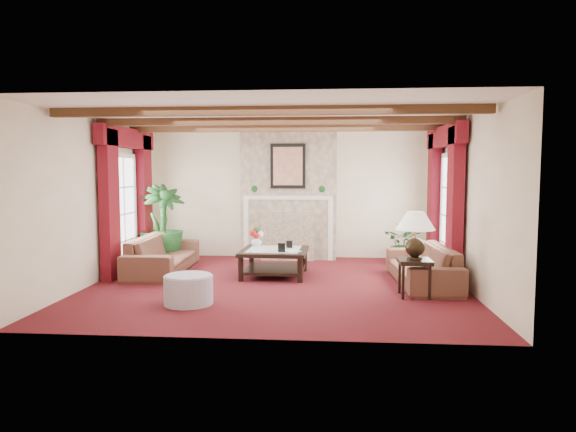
# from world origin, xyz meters

# --- Properties ---
(floor) EXTENTS (6.00, 6.00, 0.00)m
(floor) POSITION_xyz_m (0.00, 0.00, 0.00)
(floor) COLOR #420B10
(floor) RESTS_ON ground
(ceiling) EXTENTS (6.00, 6.00, 0.00)m
(ceiling) POSITION_xyz_m (0.00, 0.00, 2.70)
(ceiling) COLOR white
(ceiling) RESTS_ON floor
(back_wall) EXTENTS (6.00, 0.02, 2.70)m
(back_wall) POSITION_xyz_m (0.00, 2.75, 1.35)
(back_wall) COLOR beige
(back_wall) RESTS_ON ground
(left_wall) EXTENTS (0.02, 5.50, 2.70)m
(left_wall) POSITION_xyz_m (-3.00, 0.00, 1.35)
(left_wall) COLOR beige
(left_wall) RESTS_ON ground
(right_wall) EXTENTS (0.02, 5.50, 2.70)m
(right_wall) POSITION_xyz_m (3.00, 0.00, 1.35)
(right_wall) COLOR beige
(right_wall) RESTS_ON ground
(ceiling_beams) EXTENTS (6.00, 3.00, 0.12)m
(ceiling_beams) POSITION_xyz_m (0.00, 0.00, 2.64)
(ceiling_beams) COLOR #3A2212
(ceiling_beams) RESTS_ON ceiling
(fireplace) EXTENTS (2.00, 0.52, 2.70)m
(fireplace) POSITION_xyz_m (0.00, 2.55, 2.70)
(fireplace) COLOR tan
(fireplace) RESTS_ON ground
(french_door_left) EXTENTS (0.10, 1.10, 2.16)m
(french_door_left) POSITION_xyz_m (-2.97, 1.00, 2.13)
(french_door_left) COLOR white
(french_door_left) RESTS_ON ground
(french_door_right) EXTENTS (0.10, 1.10, 2.16)m
(french_door_right) POSITION_xyz_m (2.97, 1.00, 2.13)
(french_door_right) COLOR white
(french_door_right) RESTS_ON ground
(curtains_left) EXTENTS (0.20, 2.40, 2.55)m
(curtains_left) POSITION_xyz_m (-2.86, 1.00, 2.55)
(curtains_left) COLOR #570B11
(curtains_left) RESTS_ON ground
(curtains_right) EXTENTS (0.20, 2.40, 2.55)m
(curtains_right) POSITION_xyz_m (2.86, 1.00, 2.55)
(curtains_right) COLOR #570B11
(curtains_right) RESTS_ON ground
(sofa_left) EXTENTS (2.28, 0.82, 0.87)m
(sofa_left) POSITION_xyz_m (-2.20, 0.91, 0.44)
(sofa_left) COLOR black
(sofa_left) RESTS_ON ground
(sofa_right) EXTENTS (2.21, 0.84, 0.84)m
(sofa_right) POSITION_xyz_m (2.38, 0.25, 0.42)
(sofa_right) COLOR black
(sofa_right) RESTS_ON ground
(potted_palm) EXTENTS (2.47, 2.47, 0.89)m
(potted_palm) POSITION_xyz_m (-2.49, 1.75, 0.44)
(potted_palm) COLOR black
(potted_palm) RESTS_ON ground
(small_plant) EXTENTS (1.59, 1.59, 0.66)m
(small_plant) POSITION_xyz_m (2.35, 1.97, 0.33)
(small_plant) COLOR black
(small_plant) RESTS_ON ground
(coffee_table) EXTENTS (1.18, 1.18, 0.47)m
(coffee_table) POSITION_xyz_m (-0.11, 0.69, 0.23)
(coffee_table) COLOR black
(coffee_table) RESTS_ON ground
(side_table) EXTENTS (0.56, 0.56, 0.56)m
(side_table) POSITION_xyz_m (2.11, -0.64, 0.28)
(side_table) COLOR black
(side_table) RESTS_ON ground
(ottoman) EXTENTS (0.68, 0.68, 0.40)m
(ottoman) POSITION_xyz_m (-1.10, -1.33, 0.20)
(ottoman) COLOR #A3A0B5
(ottoman) RESTS_ON ground
(table_lamp) EXTENTS (0.57, 0.57, 0.72)m
(table_lamp) POSITION_xyz_m (2.11, -0.64, 0.92)
(table_lamp) COLOR black
(table_lamp) RESTS_ON side_table
(flower_vase) EXTENTS (0.27, 0.27, 0.19)m
(flower_vase) POSITION_xyz_m (-0.48, 1.04, 0.57)
(flower_vase) COLOR silver
(flower_vase) RESTS_ON coffee_table
(book) EXTENTS (0.24, 0.23, 0.30)m
(book) POSITION_xyz_m (0.13, 0.38, 0.62)
(book) COLOR black
(book) RESTS_ON coffee_table
(photo_frame_a) EXTENTS (0.12, 0.04, 0.16)m
(photo_frame_a) POSITION_xyz_m (0.05, 0.35, 0.55)
(photo_frame_a) COLOR black
(photo_frame_a) RESTS_ON coffee_table
(photo_frame_b) EXTENTS (0.11, 0.02, 0.14)m
(photo_frame_b) POSITION_xyz_m (0.14, 0.83, 0.54)
(photo_frame_b) COLOR black
(photo_frame_b) RESTS_ON coffee_table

